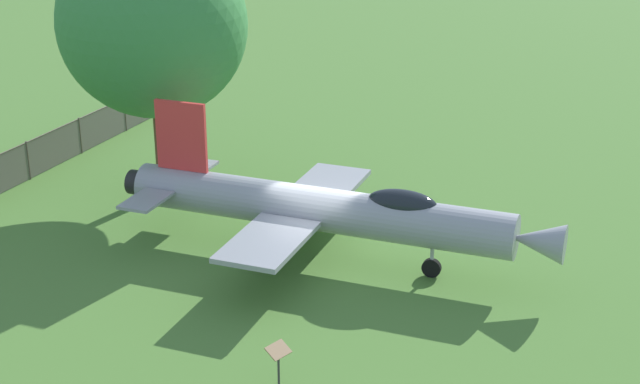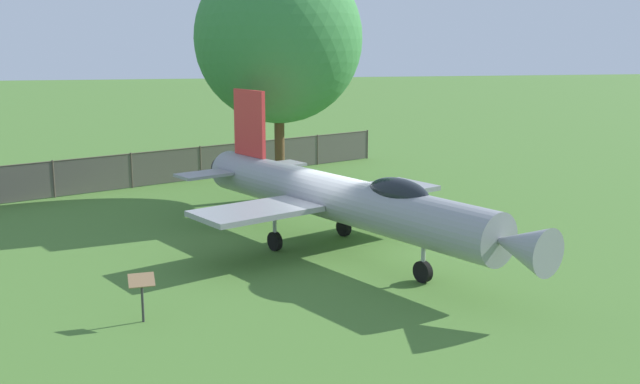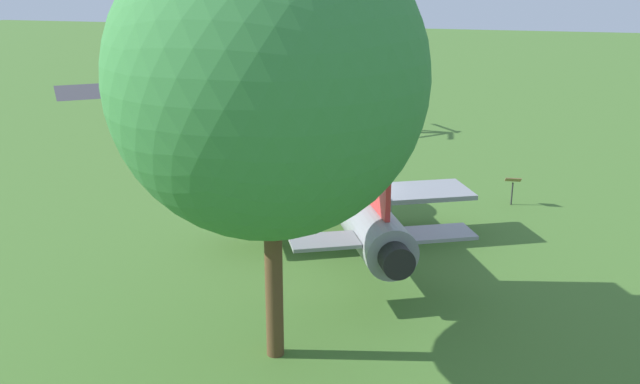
% 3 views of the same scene
% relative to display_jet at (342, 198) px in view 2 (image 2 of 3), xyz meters
% --- Properties ---
extents(ground_plane, '(200.00, 200.00, 0.00)m').
position_rel_display_jet_xyz_m(ground_plane, '(-0.31, -0.16, -1.76)').
color(ground_plane, '#47722D').
extents(display_jet, '(13.41, 8.97, 4.75)m').
position_rel_display_jet_xyz_m(display_jet, '(0.00, 0.00, 0.00)').
color(display_jet, gray).
rests_on(display_jet, ground_plane).
extents(shade_tree, '(7.01, 6.67, 9.84)m').
position_rel_display_jet_xyz_m(shade_tree, '(-8.46, -0.77, 4.71)').
color(shade_tree, brown).
rests_on(shade_tree, ground_plane).
extents(perimeter_fence, '(12.02, 24.55, 1.57)m').
position_rel_display_jet_xyz_m(perimeter_fence, '(-11.78, -6.91, -0.92)').
color(perimeter_fence, '#4C4238').
rests_on(perimeter_fence, ground_plane).
extents(shrub_near_fence, '(2.19, 1.99, 0.63)m').
position_rel_display_jet_xyz_m(shrub_near_fence, '(-11.92, -10.34, -1.45)').
color(shrub_near_fence, '#387F3D').
rests_on(shrub_near_fence, ground_plane).
extents(info_plaque, '(0.46, 0.64, 1.14)m').
position_rel_display_jet_xyz_m(info_plaque, '(4.57, -5.78, -0.91)').
color(info_plaque, '#333333').
rests_on(info_plaque, ground_plane).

